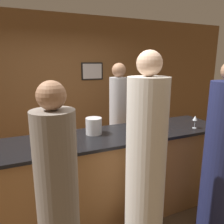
{
  "coord_description": "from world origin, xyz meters",
  "views": [
    {
      "loc": [
        -0.75,
        -2.28,
        1.94
      ],
      "look_at": [
        0.29,
        0.1,
        1.34
      ],
      "focal_mm": 35.0,
      "sensor_mm": 36.0,
      "label": 1
    }
  ],
  "objects_px": {
    "guest_1": "(221,159)",
    "guest_2": "(145,171)",
    "bartender": "(118,125)",
    "guest_0": "(59,210)",
    "ice_bucket": "(94,126)"
  },
  "relations": [
    {
      "from": "ice_bucket",
      "to": "bartender",
      "type": "bearing_deg",
      "value": 47.28
    },
    {
      "from": "bartender",
      "to": "guest_0",
      "type": "distance_m",
      "value": 2.09
    },
    {
      "from": "guest_2",
      "to": "guest_0",
      "type": "bearing_deg",
      "value": -172.55
    },
    {
      "from": "guest_1",
      "to": "ice_bucket",
      "type": "relative_size",
      "value": 9.86
    },
    {
      "from": "bartender",
      "to": "guest_2",
      "type": "height_order",
      "value": "guest_2"
    },
    {
      "from": "guest_2",
      "to": "guest_1",
      "type": "bearing_deg",
      "value": -2.55
    },
    {
      "from": "guest_0",
      "to": "guest_1",
      "type": "height_order",
      "value": "guest_1"
    },
    {
      "from": "bartender",
      "to": "guest_0",
      "type": "relative_size",
      "value": 1.05
    },
    {
      "from": "bartender",
      "to": "guest_0",
      "type": "height_order",
      "value": "bartender"
    },
    {
      "from": "bartender",
      "to": "guest_2",
      "type": "relative_size",
      "value": 0.94
    },
    {
      "from": "guest_0",
      "to": "ice_bucket",
      "type": "height_order",
      "value": "guest_0"
    },
    {
      "from": "guest_0",
      "to": "guest_1",
      "type": "bearing_deg",
      "value": 2.15
    },
    {
      "from": "guest_0",
      "to": "guest_1",
      "type": "relative_size",
      "value": 0.93
    },
    {
      "from": "guest_0",
      "to": "guest_2",
      "type": "xyz_separation_m",
      "value": [
        0.82,
        0.11,
        0.09
      ]
    },
    {
      "from": "guest_1",
      "to": "guest_2",
      "type": "distance_m",
      "value": 0.93
    }
  ]
}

